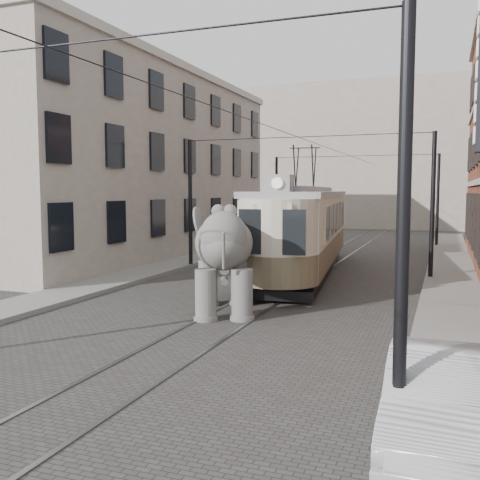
% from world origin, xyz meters
% --- Properties ---
extents(ground, '(120.00, 120.00, 0.00)m').
position_xyz_m(ground, '(0.00, 0.00, 0.00)').
color(ground, '#3B3937').
extents(tram_rails, '(1.54, 80.00, 0.02)m').
position_xyz_m(tram_rails, '(0.00, 0.00, 0.01)').
color(tram_rails, slate).
rests_on(tram_rails, ground).
extents(sidewalk_right, '(2.00, 60.00, 0.15)m').
position_xyz_m(sidewalk_right, '(6.00, 0.00, 0.07)').
color(sidewalk_right, slate).
rests_on(sidewalk_right, ground).
extents(sidewalk_left, '(2.00, 60.00, 0.15)m').
position_xyz_m(sidewalk_left, '(-6.50, 0.00, 0.07)').
color(sidewalk_left, slate).
rests_on(sidewalk_left, ground).
extents(stucco_building, '(7.00, 24.00, 10.00)m').
position_xyz_m(stucco_building, '(-11.00, 10.00, 5.00)').
color(stucco_building, gray).
rests_on(stucco_building, ground).
extents(distant_block, '(28.00, 10.00, 14.00)m').
position_xyz_m(distant_block, '(0.00, 40.00, 7.00)').
color(distant_block, gray).
rests_on(distant_block, ground).
extents(catenary, '(11.00, 30.20, 6.00)m').
position_xyz_m(catenary, '(-0.20, 5.00, 3.00)').
color(catenary, black).
rests_on(catenary, ground).
extents(tram, '(4.46, 14.18, 5.53)m').
position_xyz_m(tram, '(-0.10, 6.04, 2.77)').
color(tram, '#C0B59B').
rests_on(tram, ground).
extents(elephant, '(4.65, 5.95, 3.21)m').
position_xyz_m(elephant, '(-0.43, -2.43, 1.61)').
color(elephant, '#5D5B56').
rests_on(elephant, ground).
extents(parked_car, '(1.47, 4.09, 1.35)m').
position_xyz_m(parked_car, '(5.70, -9.33, 0.67)').
color(parked_car, '#A3A2A7').
rests_on(parked_car, ground).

